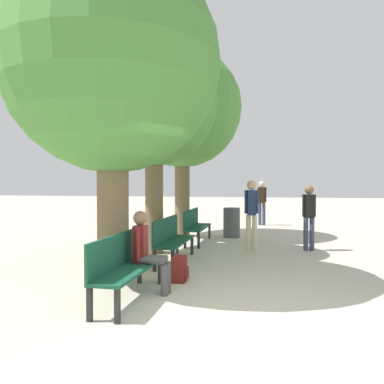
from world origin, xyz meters
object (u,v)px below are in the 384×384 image
(tree_row_1, at_px, (154,104))
(pedestrian_far, at_px, (251,210))
(person_seated, at_px, (148,249))
(bench_row_2, at_px, (195,223))
(backpack, at_px, (180,269))
(bench_row_0, at_px, (124,262))
(tree_row_0, at_px, (112,66))
(tree_row_2, at_px, (182,109))
(pedestrian_near, at_px, (262,200))
(trash_bin, at_px, (232,222))
(pedestrian_mid, at_px, (309,213))
(bench_row_1, at_px, (171,236))

(tree_row_1, distance_m, pedestrian_far, 3.49)
(person_seated, distance_m, pedestrian_far, 4.26)
(bench_row_2, relative_size, backpack, 4.28)
(bench_row_0, distance_m, tree_row_0, 3.38)
(tree_row_1, bearing_deg, pedestrian_far, 21.70)
(tree_row_2, relative_size, backpack, 13.54)
(tree_row_1, distance_m, person_seated, 4.33)
(person_seated, bearing_deg, bench_row_2, 92.74)
(bench_row_0, bearing_deg, tree_row_1, 100.54)
(pedestrian_near, bearing_deg, bench_row_0, -99.84)
(tree_row_1, bearing_deg, bench_row_0, -79.46)
(trash_bin, bearing_deg, bench_row_0, -97.82)
(backpack, xyz_separation_m, pedestrian_mid, (2.42, 3.48, 0.71))
(bench_row_1, xyz_separation_m, tree_row_0, (-0.65, -1.46, 3.13))
(person_seated, relative_size, pedestrian_far, 0.72)
(bench_row_0, relative_size, backpack, 4.28)
(tree_row_0, distance_m, pedestrian_far, 4.78)
(tree_row_1, distance_m, trash_bin, 4.53)
(bench_row_1, relative_size, pedestrian_far, 1.07)
(trash_bin, bearing_deg, pedestrian_near, 76.53)
(tree_row_1, bearing_deg, tree_row_0, -90.00)
(tree_row_0, height_order, person_seated, tree_row_0)
(bench_row_2, height_order, pedestrian_near, pedestrian_near)
(bench_row_0, bearing_deg, bench_row_2, 90.00)
(bench_row_1, distance_m, pedestrian_far, 2.45)
(tree_row_2, xyz_separation_m, trash_bin, (1.54, 0.06, -3.50))
(bench_row_1, xyz_separation_m, bench_row_2, (0.00, 2.58, 0.00))
(bench_row_0, bearing_deg, person_seated, 57.59)
(pedestrian_mid, height_order, trash_bin, pedestrian_mid)
(bench_row_1, relative_size, bench_row_2, 1.00)
(bench_row_1, height_order, person_seated, person_seated)
(tree_row_1, xyz_separation_m, trash_bin, (1.54, 2.97, -3.06))
(trash_bin, bearing_deg, person_seated, -96.16)
(pedestrian_near, bearing_deg, pedestrian_mid, -77.19)
(bench_row_2, xyz_separation_m, tree_row_1, (-0.65, -1.66, 2.98))
(bench_row_0, height_order, backpack, bench_row_0)
(pedestrian_near, distance_m, trash_bin, 3.67)
(bench_row_1, relative_size, tree_row_1, 0.36)
(person_seated, bearing_deg, pedestrian_near, 81.13)
(tree_row_1, relative_size, pedestrian_far, 2.94)
(pedestrian_mid, bearing_deg, person_seated, -123.07)
(tree_row_1, distance_m, pedestrian_mid, 4.58)
(tree_row_2, height_order, pedestrian_far, tree_row_2)
(tree_row_2, distance_m, trash_bin, 3.83)
(bench_row_1, xyz_separation_m, tree_row_1, (-0.65, 0.92, 2.98))
(pedestrian_far, distance_m, trash_bin, 2.25)
(tree_row_0, relative_size, trash_bin, 6.20)
(tree_row_0, bearing_deg, tree_row_1, 90.00)
(pedestrian_mid, bearing_deg, pedestrian_far, -172.79)
(tree_row_0, relative_size, person_seated, 4.51)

